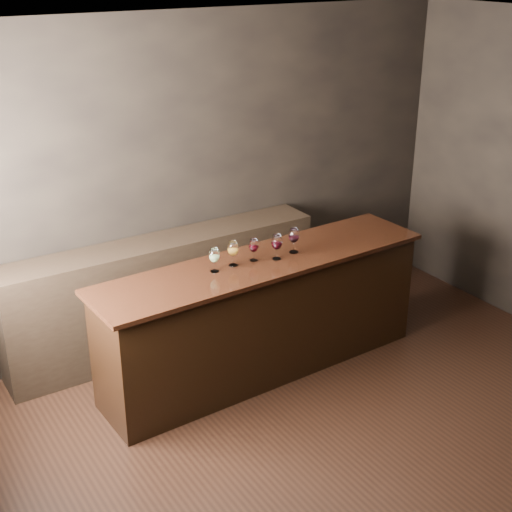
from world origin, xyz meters
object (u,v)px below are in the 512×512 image
back_bar_shelf (165,294)px  glass_red_c (294,236)px  glass_amber (233,249)px  bar_counter (263,318)px  glass_white (214,256)px  glass_red_a (254,246)px  glass_red_b (277,243)px

back_bar_shelf → glass_red_c: glass_red_c is taller
glass_amber → bar_counter: bearing=-8.8°
glass_white → glass_red_c: glass_red_c is taller
glass_amber → back_bar_shelf: bearing=108.5°
back_bar_shelf → glass_amber: 1.01m
glass_red_c → bar_counter: bearing=-179.5°
glass_amber → glass_red_a: 0.18m
glass_red_a → glass_red_c: (0.36, -0.03, 0.02)m
glass_white → glass_red_a: bearing=2.8°
bar_counter → glass_red_b: (0.10, -0.04, 0.65)m
bar_counter → glass_red_b: bearing=-22.2°
back_bar_shelf → glass_red_b: bearing=-53.8°
bar_counter → glass_red_c: glass_red_c is taller
glass_white → glass_red_a: glass_white is taller
bar_counter → glass_amber: 0.70m
glass_red_a → glass_red_b: bearing=-22.7°
glass_red_a → glass_red_b: size_ratio=0.89×
glass_red_a → glass_red_b: (0.17, -0.07, 0.01)m
glass_white → glass_red_c: 0.72m
glass_amber → glass_red_a: bearing=-1.4°
bar_counter → glass_red_c: bearing=-1.7°
glass_white → back_bar_shelf: bearing=95.6°
bar_counter → glass_white: glass_white is taller
glass_red_c → back_bar_shelf: bearing=135.3°
glass_red_c → glass_amber: bearing=176.2°
glass_red_c → glass_red_b: bearing=-168.5°
glass_red_b → glass_white: bearing=174.3°
glass_red_a → glass_amber: bearing=178.6°
glass_red_a → back_bar_shelf: bearing=120.0°
glass_red_a → glass_red_b: 0.18m
glass_red_a → glass_red_c: glass_red_c is taller
glass_red_a → glass_red_b: glass_red_b is taller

